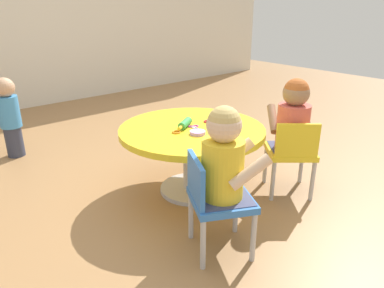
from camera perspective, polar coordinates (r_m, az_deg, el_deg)
The scene contains 12 objects.
ground_plane at distance 2.58m, azimuth 0.00°, elevation -7.25°, with size 10.00×10.00×0.00m, color #9E7247.
craft_table at distance 2.42m, azimuth 0.00°, elevation 0.35°, with size 0.96×0.96×0.47m.
child_chair_left at distance 1.86m, azimuth 3.62°, elevation -8.59°, with size 0.40×0.40×0.54m.
seated_child_left at distance 1.77m, azimuth 5.03°, elevation -2.08°, with size 0.43×0.40×0.51m.
child_chair_right at distance 2.50m, azimuth 15.29°, elevation -1.22°, with size 0.42×0.42×0.54m.
seated_child_right at distance 2.46m, azimuth 15.57°, elevation 4.01°, with size 0.43×0.44×0.51m.
toddler_standing at distance 3.37m, azimuth -26.65°, elevation 4.04°, with size 0.17×0.17×0.67m.
rolling_pin at distance 2.39m, azimuth -1.09°, elevation 3.23°, with size 0.21×0.14×0.05m.
craft_scissors at distance 2.38m, azimuth 0.47°, elevation 2.61°, with size 0.08×0.14×0.01m.
playdough_blob_0 at distance 2.26m, azimuth 0.88°, elevation 1.80°, with size 0.10×0.10×0.02m, color #CC99E5.
cookie_cutter_0 at distance 2.50m, azimuth 2.51°, elevation 3.55°, with size 0.06×0.06×0.01m, color red.
cookie_cutter_1 at distance 2.29m, azimuth -2.48°, elevation 1.88°, with size 0.06×0.06×0.01m, color orange.
Camera 1 is at (-1.47, -1.72, 1.24)m, focal length 34.10 mm.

